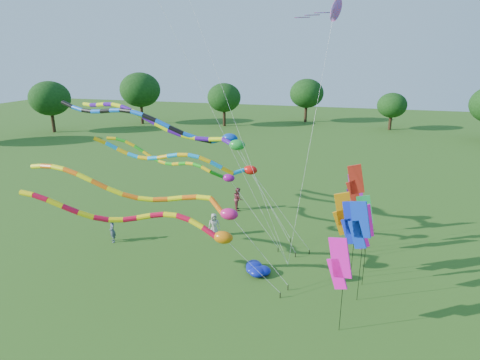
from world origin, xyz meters
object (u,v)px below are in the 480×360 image
(person_a, at_px, (214,225))
(person_c, at_px, (238,199))
(tube_kite_red, at_px, (152,221))
(blue_nylon_heap, at_px, (260,267))
(person_b, at_px, (112,231))
(tube_kite_orange, at_px, (153,195))

(person_a, height_order, person_c, person_c)
(tube_kite_red, distance_m, blue_nylon_heap, 6.73)
(tube_kite_red, height_order, person_c, tube_kite_red)
(blue_nylon_heap, relative_size, person_c, 1.01)
(tube_kite_red, distance_m, person_b, 7.22)
(tube_kite_orange, height_order, person_a, tube_kite_orange)
(tube_kite_orange, distance_m, blue_nylon_heap, 7.24)
(person_a, relative_size, person_b, 1.01)
(person_a, xyz_separation_m, person_c, (0.24, 5.08, 0.11))
(tube_kite_red, relative_size, blue_nylon_heap, 6.99)
(tube_kite_orange, bearing_deg, tube_kite_red, -66.39)
(tube_kite_orange, bearing_deg, person_c, 79.93)
(blue_nylon_heap, bearing_deg, tube_kite_red, -148.61)
(tube_kite_orange, height_order, blue_nylon_heap, tube_kite_orange)
(blue_nylon_heap, distance_m, person_b, 10.18)
(tube_kite_red, bearing_deg, person_b, 135.40)
(person_c, bearing_deg, person_b, 118.79)
(person_b, height_order, person_c, person_c)
(tube_kite_red, relative_size, person_c, 7.09)
(tube_kite_red, xyz_separation_m, blue_nylon_heap, (4.91, 3.00, -3.50))
(tube_kite_red, bearing_deg, person_a, 75.71)
(tube_kite_red, height_order, tube_kite_orange, tube_kite_orange)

